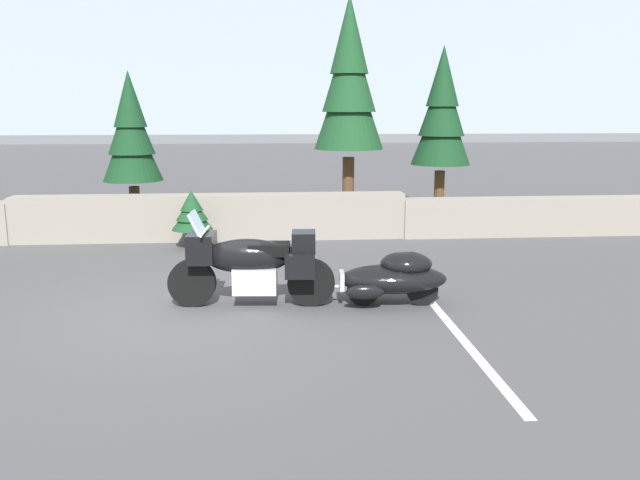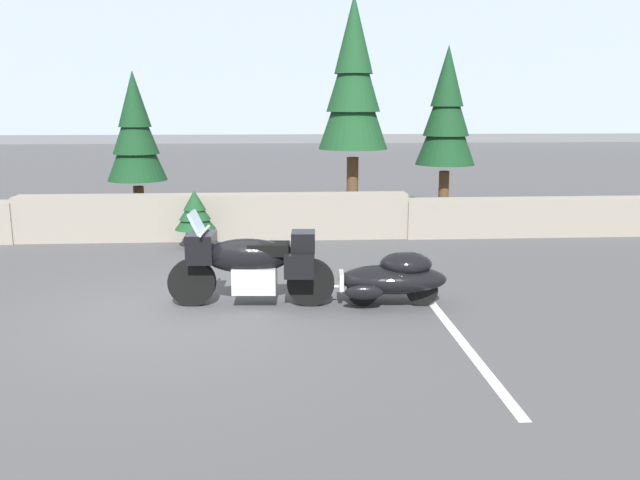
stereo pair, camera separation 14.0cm
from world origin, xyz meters
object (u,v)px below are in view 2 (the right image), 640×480
(pine_tree_tall, at_px, (353,81))
(pine_tree_secondary, at_px, (447,112))
(touring_motorcycle, at_px, (250,262))
(car_shaped_trailer, at_px, (393,277))
(pine_tree_far_right, at_px, (135,132))

(pine_tree_tall, bearing_deg, pine_tree_secondary, -4.32)
(pine_tree_tall, bearing_deg, touring_motorcycle, -107.77)
(pine_tree_secondary, bearing_deg, car_shaped_trailer, -109.58)
(car_shaped_trailer, xyz_separation_m, pine_tree_far_right, (-4.63, 5.83, 1.76))
(pine_tree_secondary, distance_m, pine_tree_far_right, 7.14)
(car_shaped_trailer, relative_size, pine_tree_secondary, 0.54)
(pine_tree_far_right, bearing_deg, car_shaped_trailer, -51.55)
(car_shaped_trailer, distance_m, pine_tree_far_right, 7.65)
(car_shaped_trailer, height_order, pine_tree_far_right, pine_tree_far_right)
(touring_motorcycle, height_order, car_shaped_trailer, touring_motorcycle)
(touring_motorcycle, distance_m, pine_tree_secondary, 8.25)
(touring_motorcycle, bearing_deg, pine_tree_far_right, 115.00)
(touring_motorcycle, height_order, pine_tree_secondary, pine_tree_secondary)
(car_shaped_trailer, height_order, pine_tree_tall, pine_tree_tall)
(touring_motorcycle, relative_size, car_shaped_trailer, 1.04)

